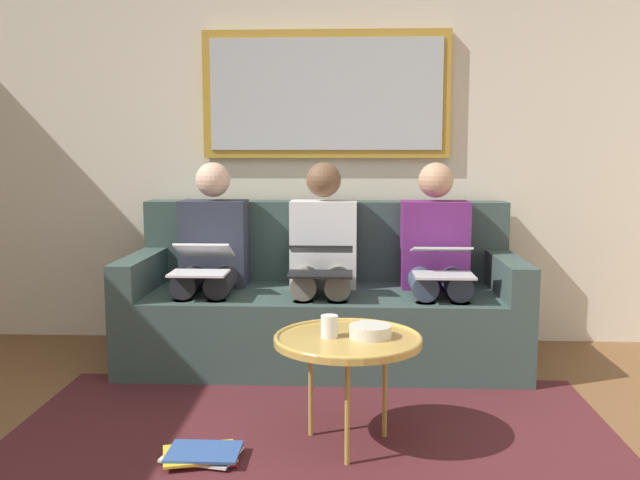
# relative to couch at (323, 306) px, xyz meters

# --- Properties ---
(wall_rear) EXTENTS (6.00, 0.12, 2.60)m
(wall_rear) POSITION_rel_couch_xyz_m (0.00, -0.48, 0.99)
(wall_rear) COLOR beige
(wall_rear) RESTS_ON ground_plane
(area_rug) EXTENTS (2.60, 1.80, 0.01)m
(area_rug) POSITION_rel_couch_xyz_m (0.00, 1.27, -0.31)
(area_rug) COLOR #4C1E23
(area_rug) RESTS_ON ground_plane
(couch) EXTENTS (2.20, 0.90, 0.90)m
(couch) POSITION_rel_couch_xyz_m (0.00, 0.00, 0.00)
(couch) COLOR #384C47
(couch) RESTS_ON ground_plane
(framed_mirror) EXTENTS (1.52, 0.05, 0.78)m
(framed_mirror) POSITION_rel_couch_xyz_m (0.00, -0.39, 1.24)
(framed_mirror) COLOR #B7892D
(coffee_table) EXTENTS (0.60, 0.60, 0.47)m
(coffee_table) POSITION_rel_couch_xyz_m (-0.15, 1.22, 0.13)
(coffee_table) COLOR tan
(coffee_table) RESTS_ON ground_plane
(cup) EXTENTS (0.07, 0.07, 0.09)m
(cup) POSITION_rel_couch_xyz_m (-0.07, 1.22, 0.19)
(cup) COLOR silver
(cup) RESTS_ON coffee_table
(bowl) EXTENTS (0.17, 0.17, 0.05)m
(bowl) POSITION_rel_couch_xyz_m (-0.24, 1.21, 0.17)
(bowl) COLOR beige
(bowl) RESTS_ON coffee_table
(person_left) EXTENTS (0.38, 0.58, 1.14)m
(person_left) POSITION_rel_couch_xyz_m (-0.64, 0.07, 0.30)
(person_left) COLOR #66236B
(person_left) RESTS_ON couch
(laptop_silver) EXTENTS (0.31, 0.36, 0.15)m
(laptop_silver) POSITION_rel_couch_xyz_m (-0.64, 0.31, 0.32)
(laptop_silver) COLOR silver
(person_middle) EXTENTS (0.38, 0.58, 1.14)m
(person_middle) POSITION_rel_couch_xyz_m (0.00, 0.07, 0.30)
(person_middle) COLOR silver
(person_middle) RESTS_ON couch
(laptop_black) EXTENTS (0.34, 0.36, 0.15)m
(laptop_black) POSITION_rel_couch_xyz_m (0.00, 0.31, 0.32)
(laptop_black) COLOR black
(person_right) EXTENTS (0.38, 0.58, 1.14)m
(person_right) POSITION_rel_couch_xyz_m (0.64, 0.07, 0.30)
(person_right) COLOR #2D3342
(person_right) RESTS_ON couch
(laptop_white) EXTENTS (0.30, 0.35, 0.16)m
(laptop_white) POSITION_rel_couch_xyz_m (0.64, 0.30, 0.31)
(laptop_white) COLOR white
(magazine_stack) EXTENTS (0.32, 0.28, 0.04)m
(magazine_stack) POSITION_rel_couch_xyz_m (0.42, 1.38, -0.29)
(magazine_stack) COLOR red
(magazine_stack) RESTS_ON ground_plane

